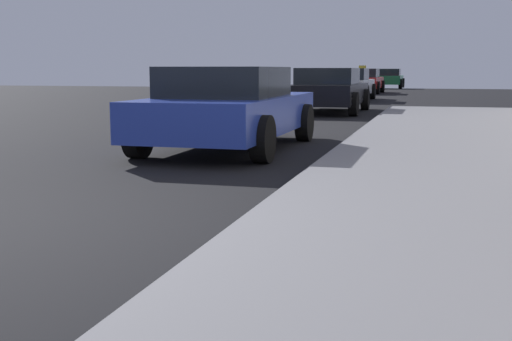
% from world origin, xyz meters
% --- Properties ---
extents(car_blue, '(2.02, 4.38, 1.27)m').
position_xyz_m(car_blue, '(0.25, 5.73, 0.65)').
color(car_blue, '#233899').
rests_on(car_blue, ground_plane).
extents(car_black, '(2.02, 4.38, 1.27)m').
position_xyz_m(car_black, '(0.32, 14.86, 0.65)').
color(car_black, black).
rests_on(car_black, ground_plane).
extents(car_white, '(1.94, 4.24, 1.27)m').
position_xyz_m(car_white, '(-0.15, 22.47, 0.65)').
color(car_white, white).
rests_on(car_white, ground_plane).
extents(car_red, '(2.03, 4.57, 1.43)m').
position_xyz_m(car_red, '(-0.49, 30.77, 0.65)').
color(car_red, red).
rests_on(car_red, ground_plane).
extents(car_green, '(2.01, 4.15, 1.27)m').
position_xyz_m(car_green, '(0.09, 40.61, 0.65)').
color(car_green, '#196638').
rests_on(car_green, ground_plane).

